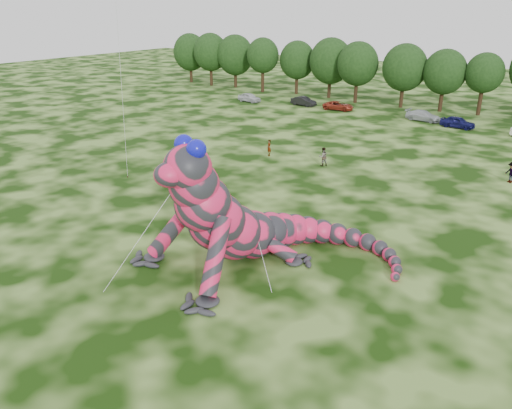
{
  "coord_description": "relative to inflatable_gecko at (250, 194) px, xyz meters",
  "views": [
    {
      "loc": [
        14.55,
        -19.35,
        14.73
      ],
      "look_at": [
        -0.42,
        2.77,
        4.0
      ],
      "focal_mm": 35.0,
      "sensor_mm": 36.0,
      "label": 1
    }
  ],
  "objects": [
    {
      "name": "tree_9",
      "position": [
        2.6,
        53.58,
        0.21
      ],
      "size": [
        5.27,
        4.74,
        8.68
      ],
      "primitive_type": null,
      "color": "black",
      "rests_on": "ground"
    },
    {
      "name": "car_0",
      "position": [
        -30.54,
        43.85,
        -3.43
      ],
      "size": [
        4.34,
        2.29,
        1.41
      ],
      "primitive_type": "imported",
      "rotation": [
        0.0,
        0.0,
        1.41
      ],
      "color": "silver",
      "rests_on": "ground"
    },
    {
      "name": "spectator_2",
      "position": [
        11.28,
        24.29,
        -3.19
      ],
      "size": [
        1.38,
        1.3,
        1.87
      ],
      "primitive_type": "imported",
      "rotation": [
        0.0,
        0.0,
        5.6
      ],
      "color": "gray",
      "rests_on": "ground"
    },
    {
      "name": "spectator_1",
      "position": [
        -4.78,
        19.4,
        -3.21
      ],
      "size": [
        1.09,
        1.14,
        1.85
      ],
      "primitive_type": "imported",
      "rotation": [
        0.0,
        0.0,
        4.1
      ],
      "color": "gray",
      "rests_on": "ground"
    },
    {
      "name": "ground",
      "position": [
        1.53,
        -3.77,
        -4.13
      ],
      "size": [
        240.0,
        240.0,
        0.0
      ],
      "primitive_type": "plane",
      "color": "#16330A",
      "rests_on": "ground"
    },
    {
      "name": "tree_7",
      "position": [
        -8.55,
        53.03,
        0.61
      ],
      "size": [
        6.68,
        6.01,
        9.48
      ],
      "primitive_type": null,
      "color": "black",
      "rests_on": "ground"
    },
    {
      "name": "tree_2",
      "position": [
        -41.49,
        54.99,
        0.69
      ],
      "size": [
        7.04,
        6.34,
        9.64
      ],
      "primitive_type": null,
      "color": "black",
      "rests_on": "ground"
    },
    {
      "name": "car_2",
      "position": [
        -15.6,
        45.75,
        -3.49
      ],
      "size": [
        4.78,
        2.59,
        1.27
      ],
      "primitive_type": "imported",
      "rotation": [
        0.0,
        0.0,
        1.68
      ],
      "color": "maroon",
      "rests_on": "ground"
    },
    {
      "name": "car_1",
      "position": [
        -21.61,
        45.87,
        -3.44
      ],
      "size": [
        4.37,
        2.12,
        1.38
      ],
      "primitive_type": "imported",
      "rotation": [
        0.0,
        0.0,
        1.41
      ],
      "color": "black",
      "rests_on": "ground"
    },
    {
      "name": "tree_1",
      "position": [
        -46.82,
        54.28,
        0.77
      ],
      "size": [
        6.74,
        6.07,
        9.81
      ],
      "primitive_type": null,
      "color": "black",
      "rests_on": "ground"
    },
    {
      "name": "car_3",
      "position": [
        -2.81,
        45.38,
        -3.44
      ],
      "size": [
        4.95,
        2.45,
        1.38
      ],
      "primitive_type": "imported",
      "rotation": [
        0.0,
        0.0,
        1.46
      ],
      "color": "#AEB2B7",
      "rests_on": "ground"
    },
    {
      "name": "tree_8",
      "position": [
        -2.69,
        53.22,
        0.34
      ],
      "size": [
        6.14,
        5.53,
        8.94
      ],
      "primitive_type": null,
      "color": "black",
      "rests_on": "ground"
    },
    {
      "name": "inflatable_gecko",
      "position": [
        0.0,
        0.0,
        0.0
      ],
      "size": [
        18.49,
        20.12,
        8.26
      ],
      "primitive_type": null,
      "rotation": [
        0.0,
        0.0,
        -0.33
      ],
      "color": "#DC1F52",
      "rests_on": "ground"
    },
    {
      "name": "tree_6",
      "position": [
        -16.02,
        52.91,
        0.62
      ],
      "size": [
        6.52,
        5.86,
        9.49
      ],
      "primitive_type": null,
      "color": "black",
      "rests_on": "ground"
    },
    {
      "name": "tree_5",
      "position": [
        -21.59,
        54.67,
        0.77
      ],
      "size": [
        7.16,
        6.44,
        9.8
      ],
      "primitive_type": null,
      "color": "black",
      "rests_on": "ground"
    },
    {
      "name": "tree_0",
      "position": [
        -53.03,
        55.46,
        0.62
      ],
      "size": [
        6.91,
        6.22,
        9.51
      ],
      "primitive_type": null,
      "color": "black",
      "rests_on": "ground"
    },
    {
      "name": "spectator_0",
      "position": [
        -11.05,
        19.4,
        -3.28
      ],
      "size": [
        0.74,
        0.72,
        1.71
      ],
      "primitive_type": "imported",
      "rotation": [
        0.0,
        0.0,
        5.54
      ],
      "color": "gray",
      "rests_on": "ground"
    },
    {
      "name": "car_4",
      "position": [
        2.11,
        43.67,
        -3.4
      ],
      "size": [
        4.44,
        2.13,
        1.46
      ],
      "primitive_type": "imported",
      "rotation": [
        0.0,
        0.0,
        1.47
      ],
      "color": "#11124D",
      "rests_on": "ground"
    },
    {
      "name": "tree_4",
      "position": [
        -28.11,
        54.94,
        0.4
      ],
      "size": [
        6.22,
        5.6,
        9.06
      ],
      "primitive_type": null,
      "color": "black",
      "rests_on": "ground"
    },
    {
      "name": "tree_3",
      "position": [
        -34.18,
        53.3,
        0.59
      ],
      "size": [
        5.81,
        5.23,
        9.44
      ],
      "primitive_type": null,
      "color": "black",
      "rests_on": "ground"
    }
  ]
}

